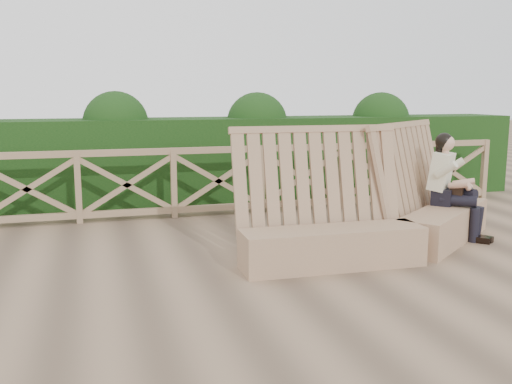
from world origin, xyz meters
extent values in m
plane|color=brown|center=(0.00, 0.00, 0.00)|extent=(60.00, 60.00, 0.00)
cube|color=#9B7658|center=(0.62, 0.41, 0.22)|extent=(2.09, 0.55, 0.45)
cube|color=#9B7658|center=(0.63, 0.68, 0.80)|extent=(2.09, 0.49, 1.56)
cube|color=#9B7658|center=(2.48, 1.03, 0.22)|extent=(1.95, 1.67, 0.45)
cube|color=#9B7658|center=(2.32, 1.24, 0.80)|extent=(1.91, 1.63, 1.56)
cube|color=black|center=(2.63, 1.26, 0.56)|extent=(0.44, 0.44, 0.22)
cube|color=beige|center=(2.59, 1.30, 0.90)|extent=(0.49, 0.48, 0.53)
sphere|color=tan|center=(2.63, 1.26, 1.28)|extent=(0.30, 0.30, 0.21)
sphere|color=black|center=(2.60, 1.29, 1.30)|extent=(0.33, 0.33, 0.23)
cylinder|color=black|center=(2.70, 1.05, 0.54)|extent=(0.42, 0.44, 0.15)
cylinder|color=black|center=(2.81, 1.17, 0.61)|extent=(0.43, 0.44, 0.17)
cylinder|color=black|center=(2.85, 0.88, 0.22)|extent=(0.17, 0.17, 0.45)
cylinder|color=black|center=(2.95, 0.95, 0.22)|extent=(0.17, 0.17, 0.45)
cube|color=black|center=(2.91, 0.81, 0.04)|extent=(0.23, 0.24, 0.08)
cube|color=black|center=(3.00, 0.87, 0.04)|extent=(0.23, 0.24, 0.08)
cube|color=black|center=(2.76, 1.15, 0.66)|extent=(0.31, 0.31, 0.18)
cube|color=black|center=(2.86, 1.02, 0.72)|extent=(0.11, 0.11, 0.12)
cube|color=#7B6548|center=(0.00, 3.50, 1.05)|extent=(10.10, 0.07, 0.10)
cube|color=#7B6548|center=(0.00, 3.50, 0.12)|extent=(10.10, 0.07, 0.10)
cube|color=black|center=(0.00, 4.70, 0.75)|extent=(12.00, 1.20, 1.50)
camera|label=1|loc=(-1.94, -5.31, 1.93)|focal=40.00mm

